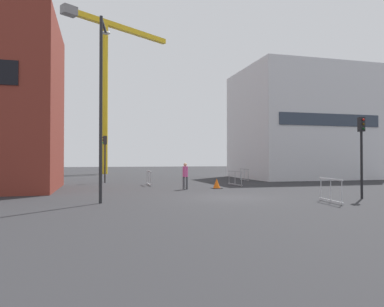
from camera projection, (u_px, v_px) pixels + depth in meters
ground at (230, 197)px, 18.19m from camera, size 160.00×160.00×0.00m
office_block at (299, 125)px, 37.64m from camera, size 12.24×10.44×11.10m
construction_crane at (107, 70)px, 48.66m from camera, size 14.84×9.92×20.95m
streetlamp_tall at (102, 94)px, 16.06m from camera, size 0.53×1.95×8.24m
traffic_light_far at (362, 144)px, 17.61m from camera, size 0.26×0.38×3.98m
traffic_light_crosswalk at (105, 151)px, 29.65m from camera, size 0.38×0.28×3.87m
pedestrian_walking at (185, 174)px, 23.03m from camera, size 0.34×0.34×1.70m
safety_barrier_front at (331, 190)px, 15.91m from camera, size 0.36×2.05×1.08m
safety_barrier_left_run at (149, 178)px, 26.70m from camera, size 0.10×2.39×1.08m
safety_barrier_mid_span at (235, 178)px, 26.39m from camera, size 0.19×2.41×1.08m
safety_barrier_rear at (244, 174)px, 32.58m from camera, size 0.15×2.15×1.08m
traffic_cone_orange at (217, 184)px, 23.82m from camera, size 0.65×0.65×0.66m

